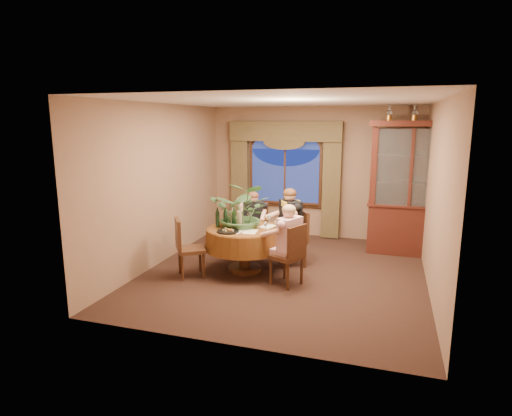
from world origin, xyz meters
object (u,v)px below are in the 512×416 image
(stoneware_vase, at_px, (240,218))
(wine_bottle_2, at_px, (218,217))
(chair_back, at_px, (255,230))
(wine_bottle_1, at_px, (233,215))
(oil_lamp_left, at_px, (390,111))
(chair_right, at_px, (286,255))
(china_cabinet, at_px, (409,189))
(person_back, at_px, (253,223))
(person_pink, at_px, (289,245))
(olive_bowl, at_px, (248,227))
(chair_back_right, at_px, (292,239))
(wine_bottle_4, at_px, (225,217))
(dining_table, at_px, (245,249))
(wine_bottle_5, at_px, (233,217))
(oil_lamp_center, at_px, (415,111))
(oil_lamp_right, at_px, (441,111))
(chair_front_left, at_px, (191,248))
(person_scarf, at_px, (290,227))
(wine_bottle_3, at_px, (234,218))
(wine_bottle_0, at_px, (225,215))
(centerpiece_plant, at_px, (243,188))

(stoneware_vase, distance_m, wine_bottle_2, 0.38)
(chair_back, distance_m, wine_bottle_1, 0.88)
(oil_lamp_left, height_order, chair_right, oil_lamp_left)
(china_cabinet, distance_m, person_back, 2.99)
(person_pink, bearing_deg, olive_bowl, 89.57)
(chair_back_right, xyz_separation_m, wine_bottle_4, (-1.03, -0.53, 0.44))
(wine_bottle_2, bearing_deg, person_pink, -12.00)
(person_back, bearing_deg, china_cabinet, -168.71)
(chair_back_right, relative_size, wine_bottle_1, 2.91)
(dining_table, xyz_separation_m, oil_lamp_left, (2.19, 1.87, 2.30))
(chair_right, height_order, person_back, person_back)
(oil_lamp_left, height_order, chair_back, oil_lamp_left)
(wine_bottle_5, bearing_deg, oil_lamp_center, 33.28)
(person_pink, xyz_separation_m, wine_bottle_5, (-1.07, 0.36, 0.28))
(stoneware_vase, distance_m, wine_bottle_5, 0.15)
(wine_bottle_5, bearing_deg, oil_lamp_right, 29.63)
(chair_front_left, distance_m, person_scarf, 1.77)
(wine_bottle_1, bearing_deg, oil_lamp_left, 34.52)
(china_cabinet, xyz_separation_m, wine_bottle_3, (-2.79, -1.93, -0.34))
(chair_back_right, bearing_deg, chair_right, 151.86)
(oil_lamp_center, bearing_deg, oil_lamp_left, 180.00)
(chair_back, relative_size, person_back, 0.78)
(dining_table, height_order, chair_back_right, chair_back_right)
(olive_bowl, bearing_deg, wine_bottle_0, 165.80)
(chair_back_right, relative_size, chair_back, 1.00)
(chair_back, relative_size, centerpiece_plant, 0.84)
(oil_lamp_right, relative_size, wine_bottle_4, 1.03)
(person_scarf, bearing_deg, wine_bottle_3, 86.53)
(oil_lamp_right, distance_m, wine_bottle_3, 4.15)
(oil_lamp_right, relative_size, wine_bottle_0, 1.03)
(olive_bowl, bearing_deg, chair_back_right, 39.25)
(china_cabinet, relative_size, wine_bottle_0, 7.59)
(chair_right, bearing_deg, wine_bottle_2, 101.66)
(chair_back, xyz_separation_m, wine_bottle_0, (-0.29, -0.84, 0.44))
(oil_lamp_center, height_order, centerpiece_plant, oil_lamp_center)
(person_back, bearing_deg, centerpiece_plant, 86.80)
(dining_table, relative_size, stoneware_vase, 5.35)
(chair_right, distance_m, wine_bottle_0, 1.37)
(wine_bottle_0, bearing_deg, olive_bowl, -14.20)
(chair_right, xyz_separation_m, wine_bottle_2, (-1.27, 0.32, 0.44))
(chair_right, bearing_deg, stoneware_vase, 86.92)
(stoneware_vase, xyz_separation_m, wine_bottle_2, (-0.33, -0.20, 0.04))
(centerpiece_plant, xyz_separation_m, wine_bottle_5, (-0.16, -0.09, -0.48))
(chair_back, height_order, wine_bottle_4, wine_bottle_4)
(chair_back, height_order, wine_bottle_0, wine_bottle_0)
(chair_back, bearing_deg, centerpiece_plant, 86.69)
(olive_bowl, bearing_deg, stoneware_vase, 143.33)
(oil_lamp_center, bearing_deg, wine_bottle_1, -149.73)
(wine_bottle_0, bearing_deg, chair_back_right, 20.05)
(chair_right, xyz_separation_m, wine_bottle_0, (-1.21, 0.49, 0.44))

